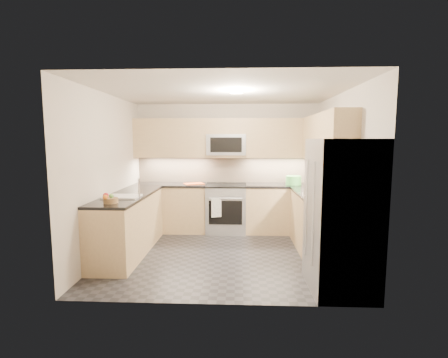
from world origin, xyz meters
TOP-DOWN VIEW (x-y plane):
  - floor at (0.00, 0.00)m, footprint 3.60×3.20m
  - ceiling at (0.00, 0.00)m, footprint 3.60×3.20m
  - wall_back at (0.00, 1.60)m, footprint 3.60×0.02m
  - wall_front at (0.00, -1.60)m, footprint 3.60×0.02m
  - wall_left at (-1.80, 0.00)m, footprint 0.02×3.20m
  - wall_right at (1.80, 0.00)m, footprint 0.02×3.20m
  - base_cab_back_left at (-1.09, 1.30)m, footprint 1.42×0.60m
  - base_cab_back_right at (1.09, 1.30)m, footprint 1.42×0.60m
  - base_cab_right at (1.50, 0.15)m, footprint 0.60×1.70m
  - base_cab_peninsula at (-1.50, 0.00)m, footprint 0.60×2.00m
  - countertop_back_left at (-1.09, 1.30)m, footprint 1.42×0.63m
  - countertop_back_right at (1.09, 1.30)m, footprint 1.42×0.63m
  - countertop_right at (1.50, 0.15)m, footprint 0.63×1.70m
  - countertop_peninsula at (-1.50, 0.00)m, footprint 0.63×2.00m
  - upper_cab_back at (0.00, 1.43)m, footprint 3.60×0.35m
  - upper_cab_right at (1.62, 0.28)m, footprint 0.35×1.95m
  - backsplash_back at (0.00, 1.60)m, footprint 3.60×0.01m
  - backsplash_right at (1.80, 0.45)m, footprint 0.01×2.30m
  - gas_range at (0.00, 1.28)m, footprint 0.76×0.65m
  - range_cooktop at (0.00, 1.28)m, footprint 0.76×0.65m
  - oven_door_glass at (0.00, 0.95)m, footprint 0.62×0.02m
  - oven_handle at (0.00, 0.93)m, footprint 0.60×0.02m
  - microwave at (0.00, 1.40)m, footprint 0.76×0.40m
  - microwave_door at (0.00, 1.20)m, footprint 0.60×0.01m
  - refrigerator at (1.45, -1.15)m, footprint 0.70×0.90m
  - fridge_handle_left at (1.08, -1.33)m, footprint 0.02×0.02m
  - fridge_handle_right at (1.08, -0.97)m, footprint 0.02×0.02m
  - sink_basin at (-1.50, -0.25)m, footprint 0.52×0.38m
  - faucet at (-1.24, -0.25)m, footprint 0.03×0.03m
  - utensil_bowl at (1.29, 1.26)m, footprint 0.39×0.39m
  - cutting_board at (-0.63, 1.29)m, footprint 0.44×0.38m
  - fruit_basket at (-1.49, -0.71)m, footprint 0.23×0.23m
  - fruit_apple at (-1.52, -0.78)m, footprint 0.07×0.07m
  - fruit_pear at (-1.43, -0.82)m, footprint 0.06×0.06m
  - dish_towel_check at (-0.17, 0.91)m, footprint 0.18×0.08m
  - fruit_orange at (-1.48, -0.90)m, footprint 0.07×0.07m

SIDE VIEW (x-z plane):
  - floor at x=0.00m, z-range 0.00..0.00m
  - base_cab_back_left at x=-1.09m, z-range 0.00..0.90m
  - base_cab_back_right at x=1.09m, z-range 0.00..0.90m
  - base_cab_right at x=1.50m, z-range 0.00..0.90m
  - base_cab_peninsula at x=-1.50m, z-range 0.00..0.90m
  - oven_door_glass at x=0.00m, z-range 0.22..0.68m
  - gas_range at x=0.00m, z-range 0.00..0.91m
  - dish_towel_check at x=-0.17m, z-range 0.37..0.73m
  - oven_handle at x=0.00m, z-range 0.71..0.73m
  - sink_basin at x=-1.50m, z-range 0.80..0.96m
  - refrigerator at x=1.45m, z-range 0.00..1.80m
  - range_cooktop at x=0.00m, z-range 0.90..0.93m
  - countertop_back_left at x=-1.09m, z-range 0.90..0.94m
  - countertop_back_right at x=1.09m, z-range 0.90..0.94m
  - countertop_right at x=1.50m, z-range 0.90..0.94m
  - countertop_peninsula at x=-1.50m, z-range 0.90..0.94m
  - cutting_board at x=-0.63m, z-range 0.94..0.95m
  - fridge_handle_left at x=1.08m, z-range 0.35..1.55m
  - fridge_handle_right at x=1.08m, z-range 0.35..1.55m
  - fruit_basket at x=-1.49m, z-range 0.94..1.01m
  - utensil_bowl at x=1.29m, z-range 0.94..1.11m
  - fruit_orange at x=-1.48m, z-range 1.02..1.09m
  - fruit_apple at x=-1.52m, z-range 1.02..1.09m
  - fruit_pear at x=-1.43m, z-range 1.02..1.09m
  - faucet at x=-1.24m, z-range 0.94..1.22m
  - backsplash_back at x=0.00m, z-range 0.94..1.45m
  - backsplash_right at x=1.80m, z-range 0.94..1.45m
  - wall_back at x=0.00m, z-range 0.00..2.50m
  - wall_front at x=0.00m, z-range 0.00..2.50m
  - wall_left at x=-1.80m, z-range 0.00..2.50m
  - wall_right at x=1.80m, z-range 0.00..2.50m
  - microwave at x=0.00m, z-range 1.50..1.90m
  - microwave_door at x=0.00m, z-range 1.56..1.84m
  - upper_cab_back at x=0.00m, z-range 1.45..2.20m
  - upper_cab_right at x=1.62m, z-range 1.45..2.20m
  - ceiling at x=0.00m, z-range 2.49..2.51m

